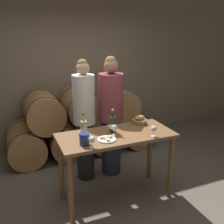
{
  "coord_description": "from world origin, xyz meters",
  "views": [
    {
      "loc": [
        -1.22,
        -2.77,
        2.17
      ],
      "look_at": [
        0.0,
        0.13,
        1.17
      ],
      "focal_mm": 42.0,
      "sensor_mm": 36.0,
      "label": 1
    }
  ],
  "objects_px": {
    "person_left": "(84,120)",
    "cheese_plate": "(107,139)",
    "tasting_table": "(116,145)",
    "person_right": "(111,117)",
    "wine_glass_center": "(154,129)",
    "wine_bottle_white": "(84,128)",
    "blue_crock": "(84,139)",
    "wine_bottle_red": "(113,124)",
    "bread_basket": "(140,121)",
    "wine_glass_far_left": "(92,140)",
    "wine_glass_left": "(114,128)"
  },
  "relations": [
    {
      "from": "person_left",
      "to": "cheese_plate",
      "type": "relative_size",
      "value": 7.99
    },
    {
      "from": "cheese_plate",
      "to": "tasting_table",
      "type": "bearing_deg",
      "value": 35.5
    },
    {
      "from": "person_right",
      "to": "wine_glass_center",
      "type": "height_order",
      "value": "person_right"
    },
    {
      "from": "wine_bottle_white",
      "to": "blue_crock",
      "type": "bearing_deg",
      "value": -105.8
    },
    {
      "from": "wine_bottle_red",
      "to": "bread_basket",
      "type": "distance_m",
      "value": 0.48
    },
    {
      "from": "cheese_plate",
      "to": "wine_glass_far_left",
      "type": "height_order",
      "value": "wine_glass_far_left"
    },
    {
      "from": "blue_crock",
      "to": "wine_glass_left",
      "type": "bearing_deg",
      "value": 16.75
    },
    {
      "from": "wine_glass_far_left",
      "to": "wine_bottle_white",
      "type": "bearing_deg",
      "value": 86.55
    },
    {
      "from": "wine_bottle_white",
      "to": "wine_glass_center",
      "type": "distance_m",
      "value": 0.85
    },
    {
      "from": "bread_basket",
      "to": "wine_glass_far_left",
      "type": "relative_size",
      "value": 1.45
    },
    {
      "from": "person_left",
      "to": "bread_basket",
      "type": "bearing_deg",
      "value": -32.55
    },
    {
      "from": "wine_glass_left",
      "to": "wine_bottle_white",
      "type": "bearing_deg",
      "value": 157.84
    },
    {
      "from": "person_right",
      "to": "wine_bottle_white",
      "type": "height_order",
      "value": "person_right"
    },
    {
      "from": "person_left",
      "to": "wine_glass_left",
      "type": "relative_size",
      "value": 13.24
    },
    {
      "from": "person_left",
      "to": "wine_glass_left",
      "type": "distance_m",
      "value": 0.69
    },
    {
      "from": "blue_crock",
      "to": "cheese_plate",
      "type": "relative_size",
      "value": 0.61
    },
    {
      "from": "tasting_table",
      "to": "cheese_plate",
      "type": "distance_m",
      "value": 0.26
    },
    {
      "from": "tasting_table",
      "to": "wine_glass_far_left",
      "type": "xyz_separation_m",
      "value": [
        -0.4,
        -0.26,
        0.24
      ]
    },
    {
      "from": "wine_bottle_white",
      "to": "wine_glass_far_left",
      "type": "height_order",
      "value": "wine_bottle_white"
    },
    {
      "from": "wine_glass_left",
      "to": "wine_glass_center",
      "type": "bearing_deg",
      "value": -27.36
    },
    {
      "from": "blue_crock",
      "to": "wine_glass_left",
      "type": "xyz_separation_m",
      "value": [
        0.42,
        0.13,
        0.02
      ]
    },
    {
      "from": "wine_glass_far_left",
      "to": "tasting_table",
      "type": "bearing_deg",
      "value": 33.03
    },
    {
      "from": "blue_crock",
      "to": "wine_bottle_white",
      "type": "bearing_deg",
      "value": 74.2
    },
    {
      "from": "wine_glass_left",
      "to": "wine_glass_far_left",
      "type": "bearing_deg",
      "value": -146.96
    },
    {
      "from": "wine_glass_far_left",
      "to": "wine_glass_left",
      "type": "height_order",
      "value": "same"
    },
    {
      "from": "bread_basket",
      "to": "blue_crock",
      "type": "bearing_deg",
      "value": -158.15
    },
    {
      "from": "person_right",
      "to": "cheese_plate",
      "type": "bearing_deg",
      "value": -116.06
    },
    {
      "from": "person_right",
      "to": "wine_bottle_white",
      "type": "xyz_separation_m",
      "value": [
        -0.58,
        -0.52,
        0.09
      ]
    },
    {
      "from": "wine_bottle_red",
      "to": "blue_crock",
      "type": "bearing_deg",
      "value": -152.67
    },
    {
      "from": "wine_bottle_red",
      "to": "cheese_plate",
      "type": "xyz_separation_m",
      "value": [
        -0.16,
        -0.2,
        -0.09
      ]
    },
    {
      "from": "person_left",
      "to": "wine_glass_center",
      "type": "xyz_separation_m",
      "value": [
        0.61,
        -0.88,
        0.09
      ]
    },
    {
      "from": "wine_bottle_white",
      "to": "bread_basket",
      "type": "relative_size",
      "value": 1.47
    },
    {
      "from": "person_left",
      "to": "blue_crock",
      "type": "bearing_deg",
      "value": -106.96
    },
    {
      "from": "wine_bottle_red",
      "to": "bread_basket",
      "type": "height_order",
      "value": "wine_bottle_red"
    },
    {
      "from": "person_left",
      "to": "cheese_plate",
      "type": "bearing_deg",
      "value": -86.94
    },
    {
      "from": "wine_bottle_white",
      "to": "wine_glass_far_left",
      "type": "relative_size",
      "value": 2.13
    },
    {
      "from": "tasting_table",
      "to": "person_left",
      "type": "xyz_separation_m",
      "value": [
        -0.21,
        0.64,
        0.15
      ]
    },
    {
      "from": "person_left",
      "to": "wine_glass_far_left",
      "type": "distance_m",
      "value": 0.92
    },
    {
      "from": "blue_crock",
      "to": "wine_glass_far_left",
      "type": "height_order",
      "value": "blue_crock"
    },
    {
      "from": "wine_bottle_white",
      "to": "tasting_table",
      "type": "bearing_deg",
      "value": -17.39
    },
    {
      "from": "tasting_table",
      "to": "person_left",
      "type": "distance_m",
      "value": 0.69
    },
    {
      "from": "blue_crock",
      "to": "cheese_plate",
      "type": "height_order",
      "value": "blue_crock"
    },
    {
      "from": "wine_glass_center",
      "to": "cheese_plate",
      "type": "bearing_deg",
      "value": 168.23
    },
    {
      "from": "wine_bottle_white",
      "to": "cheese_plate",
      "type": "bearing_deg",
      "value": -49.88
    },
    {
      "from": "person_right",
      "to": "wine_glass_far_left",
      "type": "relative_size",
      "value": 13.4
    },
    {
      "from": "person_right",
      "to": "person_left",
      "type": "bearing_deg",
      "value": -179.99
    },
    {
      "from": "cheese_plate",
      "to": "wine_bottle_white",
      "type": "bearing_deg",
      "value": 130.12
    },
    {
      "from": "person_left",
      "to": "wine_bottle_white",
      "type": "xyz_separation_m",
      "value": [
        -0.16,
        -0.52,
        0.09
      ]
    },
    {
      "from": "person_left",
      "to": "blue_crock",
      "type": "xyz_separation_m",
      "value": [
        -0.24,
        -0.78,
        0.07
      ]
    },
    {
      "from": "cheese_plate",
      "to": "blue_crock",
      "type": "bearing_deg",
      "value": -175.07
    }
  ]
}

